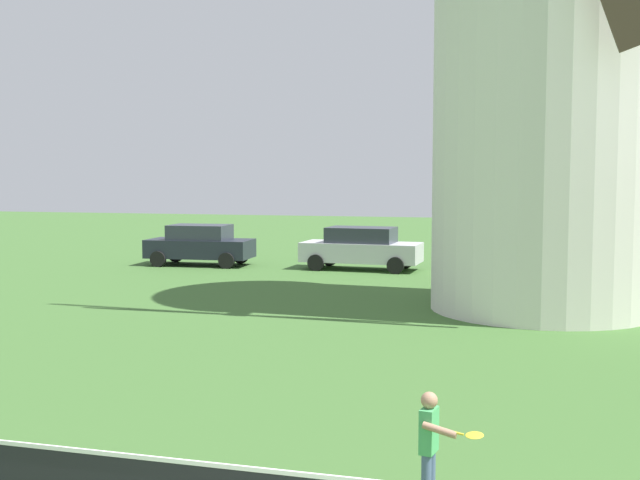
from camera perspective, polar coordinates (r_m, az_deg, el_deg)
The scene contains 4 objects.
player_far at distance 8.43m, azimuth 8.18°, elevation -14.38°, with size 0.69×0.58×1.18m.
parked_car_black at distance 30.06m, azimuth -8.83°, elevation -0.32°, with size 4.09×2.07×1.56m.
parked_car_silver at distance 28.33m, azimuth 3.05°, elevation -0.57°, with size 4.39×2.03×1.56m.
parked_car_red at distance 26.60m, azimuth 15.73°, elevation -1.08°, with size 4.52×2.10×1.56m.
Camera 1 is at (1.70, -4.06, 3.42)m, focal length 43.46 mm.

